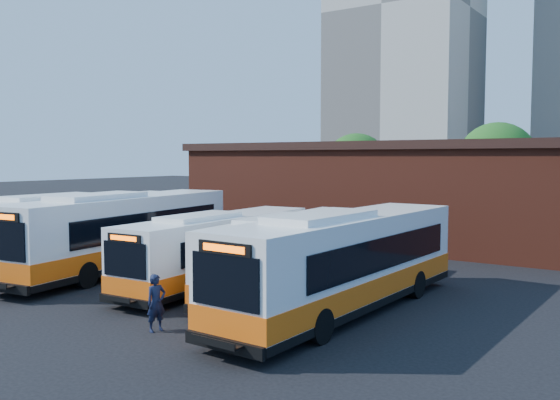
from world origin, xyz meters
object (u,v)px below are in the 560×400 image
Objects in this scene: bus_midwest at (219,251)px; transit_worker at (156,303)px; bus_west at (123,235)px; bus_east at (345,266)px; bus_farwest at (78,231)px; bus_mideast at (293,256)px.

transit_worker is at bearing -69.36° from bus_midwest.
bus_west reaches higher than bus_east.
bus_east is 7.40× the size of transit_worker.
bus_west is 1.06× the size of bus_east.
bus_farwest is 1.15× the size of bus_midwest.
bus_west reaches higher than bus_farwest.
bus_midwest is at bearing 172.91° from bus_east.
bus_west is at bearing 178.05° from bus_east.
bus_farwest is at bearing 76.47° from transit_worker.
bus_mideast is at bearing -1.94° from bus_west.
bus_mideast is at bearing 9.87° from transit_worker.
bus_farwest is 7.38× the size of transit_worker.
bus_east is at bearing -3.48° from bus_farwest.
bus_farwest is 9.32m from bus_midwest.
bus_mideast is 6.55× the size of transit_worker.
bus_west reaches higher than bus_midwest.
bus_farwest and bus_east have the same top height.
bus_farwest is 1.00× the size of bus_east.
bus_mideast is at bearing 154.61° from bus_east.
bus_farwest reaches higher than bus_midwest.
bus_mideast is (12.64, 0.89, -0.20)m from bus_farwest.
bus_midwest is at bearing 37.50° from transit_worker.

